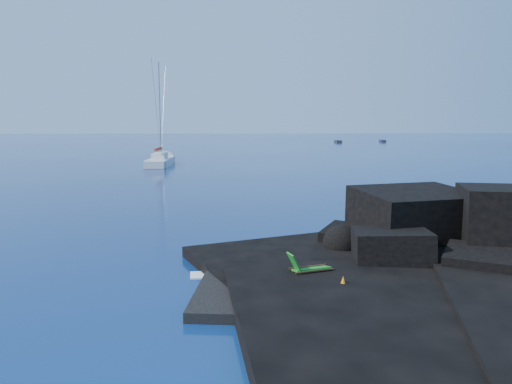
% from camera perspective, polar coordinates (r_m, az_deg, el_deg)
% --- Properties ---
extents(ground, '(400.00, 400.00, 0.00)m').
position_cam_1_polar(ground, '(17.97, -7.50, -12.17)').
color(ground, '#030D34').
rests_on(ground, ground).
extents(headland, '(24.00, 24.00, 3.60)m').
position_cam_1_polar(headland, '(23.64, 26.85, -7.96)').
color(headland, black).
rests_on(headland, ground).
extents(beach, '(9.08, 6.86, 0.70)m').
position_cam_1_polar(beach, '(18.58, 6.88, -11.45)').
color(beach, black).
rests_on(beach, ground).
extents(surf_foam, '(10.00, 8.00, 0.06)m').
position_cam_1_polar(surf_foam, '(22.89, 6.33, -7.61)').
color(surf_foam, white).
rests_on(surf_foam, ground).
extents(sailboat, '(3.00, 13.35, 13.95)m').
position_cam_1_polar(sailboat, '(69.29, -10.85, 3.01)').
color(sailboat, silver).
rests_on(sailboat, ground).
extents(deck_chair, '(1.75, 1.17, 1.11)m').
position_cam_1_polar(deck_chair, '(19.02, 6.35, -8.11)').
color(deck_chair, '#1A771F').
rests_on(deck_chair, beach).
extents(towel, '(2.12, 1.12, 0.05)m').
position_cam_1_polar(towel, '(19.37, 4.61, -9.40)').
color(towel, silver).
rests_on(towel, beach).
extents(sunbather, '(1.71, 0.54, 0.22)m').
position_cam_1_polar(sunbather, '(19.33, 4.62, -9.01)').
color(sunbather, tan).
rests_on(sunbather, towel).
extents(marker_cone, '(0.35, 0.35, 0.53)m').
position_cam_1_polar(marker_cone, '(17.85, 9.93, -10.27)').
color(marker_cone, orange).
rests_on(marker_cone, beach).
extents(distant_boat_a, '(1.45, 4.45, 0.59)m').
position_cam_1_polar(distant_boat_a, '(136.62, 9.35, 5.62)').
color(distant_boat_a, '#232328').
rests_on(distant_boat_a, ground).
extents(distant_boat_b, '(1.65, 4.14, 0.54)m').
position_cam_1_polar(distant_boat_b, '(142.68, 14.26, 5.58)').
color(distant_boat_b, black).
rests_on(distant_boat_b, ground).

